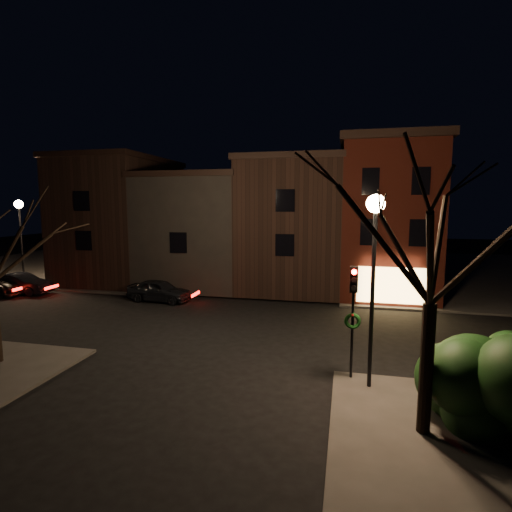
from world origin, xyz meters
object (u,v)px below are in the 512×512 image
(street_lamp_far, at_px, (20,219))
(traffic_signal, at_px, (353,305))
(bare_tree_right, at_px, (436,210))
(evergreen_bush, at_px, (501,383))
(parked_car_b, at_px, (21,284))
(street_lamp_near, at_px, (375,238))
(parked_car_a, at_px, (159,290))

(street_lamp_far, relative_size, traffic_signal, 1.60)
(bare_tree_right, distance_m, evergreen_bush, 5.09)
(parked_car_b, bearing_deg, street_lamp_near, -114.58)
(bare_tree_right, bearing_deg, parked_car_b, 153.42)
(traffic_signal, bearing_deg, street_lamp_near, -39.37)
(street_lamp_far, distance_m, parked_car_b, 5.44)
(parked_car_b, bearing_deg, parked_car_a, -90.77)
(street_lamp_near, distance_m, street_lamp_far, 28.00)
(street_lamp_near, bearing_deg, parked_car_b, 157.18)
(street_lamp_far, height_order, parked_car_a, street_lamp_far)
(street_lamp_near, distance_m, bare_tree_right, 2.98)
(street_lamp_near, distance_m, parked_car_a, 16.74)
(street_lamp_near, xyz_separation_m, parked_car_b, (-23.23, 9.77, -4.46))
(street_lamp_far, height_order, traffic_signal, street_lamp_far)
(parked_car_a, height_order, parked_car_b, parked_car_b)
(street_lamp_far, bearing_deg, parked_car_b, -50.96)
(bare_tree_right, relative_size, parked_car_b, 1.94)
(street_lamp_far, bearing_deg, traffic_signal, -25.45)
(bare_tree_right, bearing_deg, traffic_signal, 122.41)
(bare_tree_right, relative_size, parked_car_a, 2.02)
(evergreen_bush, xyz_separation_m, parked_car_b, (-26.53, 11.77, -0.77))
(street_lamp_near, relative_size, parked_car_a, 1.54)
(street_lamp_far, xyz_separation_m, parked_car_a, (12.50, -2.24, -4.46))
(parked_car_a, distance_m, parked_car_b, 10.53)
(street_lamp_near, bearing_deg, bare_tree_right, -62.53)
(street_lamp_near, height_order, street_lamp_far, same)
(street_lamp_near, relative_size, parked_car_b, 1.48)
(parked_car_b, bearing_deg, bare_tree_right, -118.34)
(traffic_signal, distance_m, parked_car_a, 15.50)
(parked_car_b, bearing_deg, evergreen_bush, -115.69)
(evergreen_bush, distance_m, parked_car_a, 19.99)
(traffic_signal, bearing_deg, bare_tree_right, -57.59)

